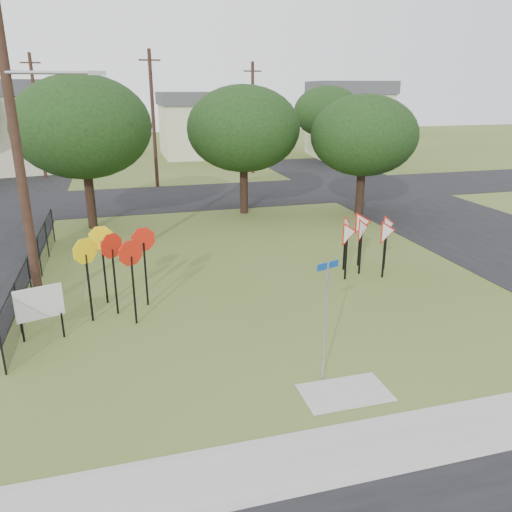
{
  "coord_description": "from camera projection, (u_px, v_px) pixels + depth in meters",
  "views": [
    {
      "loc": [
        -4.55,
        -11.27,
        6.61
      ],
      "look_at": [
        -0.62,
        3.0,
        1.6
      ],
      "focal_mm": 35.0,
      "sensor_mm": 36.0,
      "label": 1
    }
  ],
  "objects": [
    {
      "name": "house_mid",
      "position": [
        203.0,
        124.0,
        50.08
      ],
      "size": [
        8.4,
        8.4,
        6.2
      ],
      "color": "beige",
      "rests_on": "ground"
    },
    {
      "name": "house_right",
      "position": [
        348.0,
        119.0,
        49.79
      ],
      "size": [
        8.3,
        8.3,
        7.2
      ],
      "color": "beige",
      "rests_on": "ground"
    },
    {
      "name": "tree_near_right",
      "position": [
        364.0,
        136.0,
        26.08
      ],
      "size": [
        5.6,
        5.6,
        6.33
      ],
      "color": "black",
      "rests_on": "ground"
    },
    {
      "name": "far_pole_b",
      "position": [
        253.0,
        118.0,
        39.24
      ],
      "size": [
        1.4,
        0.24,
        8.5
      ],
      "color": "#3A251B",
      "rests_on": "ground"
    },
    {
      "name": "street_far",
      "position": [
        195.0,
        197.0,
        31.81
      ],
      "size": [
        60.0,
        8.0,
        0.02
      ],
      "primitive_type": "cube",
      "color": "black",
      "rests_on": "ground"
    },
    {
      "name": "yield_sign_cluster",
      "position": [
        365.0,
        230.0,
        18.28
      ],
      "size": [
        2.76,
        1.67,
        2.22
      ],
      "color": "black",
      "rests_on": "ground"
    },
    {
      "name": "street_name_sign",
      "position": [
        325.0,
        314.0,
        11.39
      ],
      "size": [
        0.58,
        0.22,
        2.96
      ],
      "color": "#95979D",
      "rests_on": "ground"
    },
    {
      "name": "street_right",
      "position": [
        456.0,
        222.0,
        25.7
      ],
      "size": [
        8.0,
        50.0,
        0.02
      ],
      "primitive_type": "cube",
      "color": "black",
      "rests_on": "ground"
    },
    {
      "name": "far_pole_c",
      "position": [
        38.0,
        116.0,
        36.96
      ],
      "size": [
        1.4,
        0.24,
        9.0
      ],
      "color": "#3A251B",
      "rests_on": "ground"
    },
    {
      "name": "curb_pad",
      "position": [
        345.0,
        393.0,
        11.36
      ],
      "size": [
        2.0,
        1.2,
        0.02
      ],
      "primitive_type": "cube",
      "color": "gray",
      "rests_on": "ground"
    },
    {
      "name": "sidewalk",
      "position": [
        384.0,
        444.0,
        9.72
      ],
      "size": [
        30.0,
        1.6,
        0.02
      ],
      "primitive_type": "cube",
      "color": "gray",
      "rests_on": "ground"
    },
    {
      "name": "stop_sign_cluster",
      "position": [
        115.0,
        254.0,
        14.83
      ],
      "size": [
        2.39,
        2.02,
        2.58
      ],
      "color": "black",
      "rests_on": "ground"
    },
    {
      "name": "fence_run",
      "position": [
        35.0,
        267.0,
        17.1
      ],
      "size": [
        0.05,
        11.55,
        1.5
      ],
      "color": "black",
      "rests_on": "ground"
    },
    {
      "name": "ground",
      "position": [
        307.0,
        344.0,
        13.55
      ],
      "size": [
        140.0,
        140.0,
        0.0
      ],
      "primitive_type": "plane",
      "color": "#455921"
    },
    {
      "name": "far_pole_a",
      "position": [
        153.0,
        119.0,
        33.49
      ],
      "size": [
        1.4,
        0.24,
        9.0
      ],
      "color": "#3A251B",
      "rests_on": "ground"
    },
    {
      "name": "planting_strip",
      "position": [
        419.0,
        490.0,
        8.62
      ],
      "size": [
        30.0,
        0.8,
        0.02
      ],
      "primitive_type": "cube",
      "color": "#455921",
      "rests_on": "ground"
    },
    {
      "name": "utility_pole_main",
      "position": [
        18.0,
        139.0,
        14.17
      ],
      "size": [
        3.55,
        0.33,
        10.0
      ],
      "color": "#3A251B",
      "rests_on": "ground"
    },
    {
      "name": "tree_near_left",
      "position": [
        83.0,
        127.0,
        23.27
      ],
      "size": [
        6.4,
        6.4,
        7.27
      ],
      "color": "black",
      "rests_on": "ground"
    },
    {
      "name": "tree_near_mid",
      "position": [
        243.0,
        129.0,
        26.3
      ],
      "size": [
        6.0,
        6.0,
        6.8
      ],
      "color": "black",
      "rests_on": "ground"
    },
    {
      "name": "tree_far_right",
      "position": [
        327.0,
        112.0,
        44.84
      ],
      "size": [
        6.0,
        6.0,
        6.8
      ],
      "color": "black",
      "rests_on": "ground"
    },
    {
      "name": "info_board",
      "position": [
        39.0,
        305.0,
        13.47
      ],
      "size": [
        1.2,
        0.4,
        1.55
      ],
      "color": "black",
      "rests_on": "ground"
    }
  ]
}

